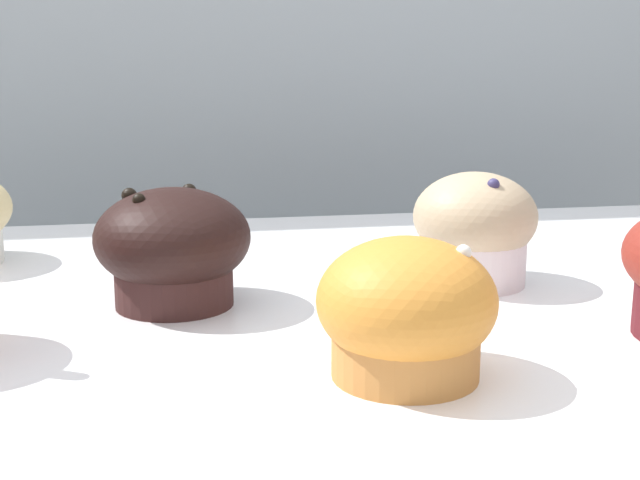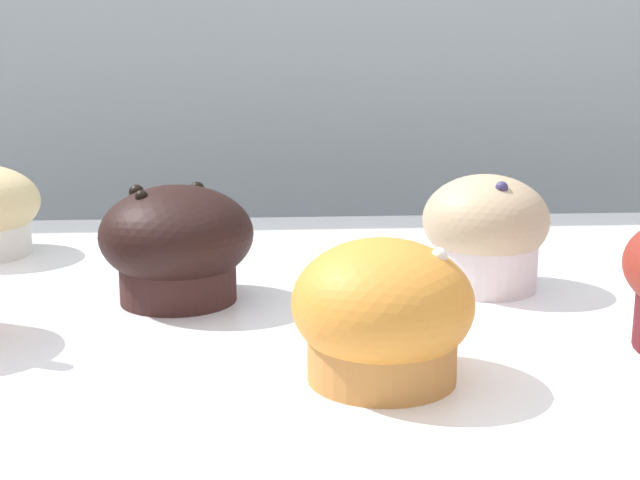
# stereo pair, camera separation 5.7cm
# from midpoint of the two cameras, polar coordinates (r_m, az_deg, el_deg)

# --- Properties ---
(wall_back) EXTENTS (3.20, 0.10, 1.80)m
(wall_back) POSITION_cam_midpoint_polar(r_m,az_deg,el_deg) (1.14, -5.57, 3.40)
(wall_back) COLOR #A8B2B7
(wall_back) RESTS_ON ground
(muffin_front_center) EXTENTS (0.10, 0.10, 0.08)m
(muffin_front_center) POSITION_cam_midpoint_polar(r_m,az_deg,el_deg) (0.59, -12.15, -0.50)
(muffin_front_center) COLOR #361E1C
(muffin_front_center) RESTS_ON display_counter
(muffin_back_right) EXTENTS (0.09, 0.09, 0.08)m
(muffin_back_right) POSITION_cam_midpoint_polar(r_m,az_deg,el_deg) (0.63, 7.35, 0.70)
(muffin_back_right) COLOR silver
(muffin_back_right) RESTS_ON display_counter
(muffin_front_right) EXTENTS (0.09, 0.09, 0.07)m
(muffin_front_right) POSITION_cam_midpoint_polar(r_m,az_deg,el_deg) (0.45, 2.00, -4.70)
(muffin_front_right) COLOR #C7803D
(muffin_front_right) RESTS_ON display_counter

